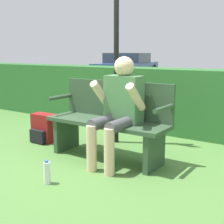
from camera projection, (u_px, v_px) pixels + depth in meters
ground_plane at (106, 158)px, 3.75m from camera, size 40.00×40.00×0.00m
hedge_back at (166, 100)px, 5.00m from camera, size 12.00×0.60×1.00m
park_bench at (109, 120)px, 3.72m from camera, size 1.51×0.47×0.91m
person_seated at (119, 105)px, 3.46m from camera, size 0.55×0.63×1.21m
backpack at (43, 129)px, 4.41m from camera, size 0.34×0.25×0.40m
water_bottle at (47, 173)px, 3.01m from camera, size 0.07×0.07×0.24m
signpost at (116, 35)px, 4.15m from camera, size 0.35×0.09×2.59m
parked_car at (128, 67)px, 14.42m from camera, size 2.84×4.69×1.22m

